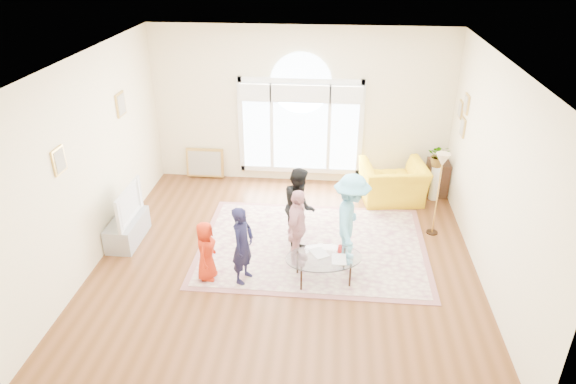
# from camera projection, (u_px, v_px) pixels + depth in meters

# --- Properties ---
(ground) EXTENTS (6.00, 6.00, 0.00)m
(ground) POSITION_uv_depth(u_px,v_px,m) (286.00, 258.00, 8.33)
(ground) COLOR #553015
(ground) RESTS_ON ground
(room_shell) EXTENTS (6.00, 6.00, 6.00)m
(room_shell) POSITION_uv_depth(u_px,v_px,m) (300.00, 111.00, 10.14)
(room_shell) COLOR beige
(room_shell) RESTS_ON ground
(area_rug) EXTENTS (3.60, 2.60, 0.02)m
(area_rug) POSITION_uv_depth(u_px,v_px,m) (313.00, 245.00, 8.66)
(area_rug) COLOR beige
(area_rug) RESTS_ON ground
(rug_border) EXTENTS (3.80, 2.80, 0.01)m
(rug_border) POSITION_uv_depth(u_px,v_px,m) (313.00, 246.00, 8.67)
(rug_border) COLOR #925B58
(rug_border) RESTS_ON ground
(tv_console) EXTENTS (0.45, 1.00, 0.42)m
(tv_console) POSITION_uv_depth(u_px,v_px,m) (128.00, 230.00, 8.74)
(tv_console) COLOR #979B9F
(tv_console) RESTS_ON ground
(television) EXTENTS (0.17, 1.02, 0.58)m
(television) POSITION_uv_depth(u_px,v_px,m) (124.00, 204.00, 8.51)
(television) COLOR black
(television) RESTS_ON tv_console
(coffee_table) EXTENTS (1.27, 0.96, 0.54)m
(coffee_table) POSITION_uv_depth(u_px,v_px,m) (324.00, 258.00, 7.63)
(coffee_table) COLOR silver
(coffee_table) RESTS_ON ground
(armchair) EXTENTS (1.34, 1.21, 0.78)m
(armchair) POSITION_uv_depth(u_px,v_px,m) (393.00, 183.00, 9.95)
(armchair) COLOR yellow
(armchair) RESTS_ON ground
(side_cabinet) EXTENTS (0.40, 0.50, 0.70)m
(side_cabinet) POSITION_uv_depth(u_px,v_px,m) (437.00, 178.00, 10.25)
(side_cabinet) COLOR black
(side_cabinet) RESTS_ON ground
(floor_lamp) EXTENTS (0.26, 0.26, 1.51)m
(floor_lamp) POSITION_uv_depth(u_px,v_px,m) (442.00, 166.00, 8.47)
(floor_lamp) COLOR black
(floor_lamp) RESTS_ON ground
(plant_pedestal) EXTENTS (0.20, 0.20, 0.70)m
(plant_pedestal) POSITION_uv_depth(u_px,v_px,m) (435.00, 183.00, 10.05)
(plant_pedestal) COLOR white
(plant_pedestal) RESTS_ON ground
(potted_plant) EXTENTS (0.47, 0.43, 0.46)m
(potted_plant) POSITION_uv_depth(u_px,v_px,m) (439.00, 155.00, 9.79)
(potted_plant) COLOR #33722D
(potted_plant) RESTS_ON plant_pedestal
(leaning_picture) EXTENTS (0.80, 0.14, 0.62)m
(leaning_picture) POSITION_uv_depth(u_px,v_px,m) (206.00, 177.00, 11.08)
(leaning_picture) COLOR tan
(leaning_picture) RESTS_ON ground
(child_red) EXTENTS (0.33, 0.48, 0.95)m
(child_red) POSITION_uv_depth(u_px,v_px,m) (206.00, 251.00, 7.64)
(child_red) COLOR red
(child_red) RESTS_ON area_rug
(child_navy) EXTENTS (0.42, 0.52, 1.23)m
(child_navy) POSITION_uv_depth(u_px,v_px,m) (243.00, 245.00, 7.53)
(child_navy) COLOR #161534
(child_navy) RESTS_ON area_rug
(child_black) EXTENTS (0.63, 0.74, 1.33)m
(child_black) POSITION_uv_depth(u_px,v_px,m) (299.00, 205.00, 8.52)
(child_black) COLOR black
(child_black) RESTS_ON area_rug
(child_pink) EXTENTS (0.46, 0.80, 1.28)m
(child_pink) POSITION_uv_depth(u_px,v_px,m) (297.00, 228.00, 7.91)
(child_pink) COLOR pink
(child_pink) RESTS_ON area_rug
(child_blue) EXTENTS (0.64, 1.02, 1.52)m
(child_blue) POSITION_uv_depth(u_px,v_px,m) (351.00, 220.00, 7.89)
(child_blue) COLOR #6AC6EB
(child_blue) RESTS_ON area_rug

